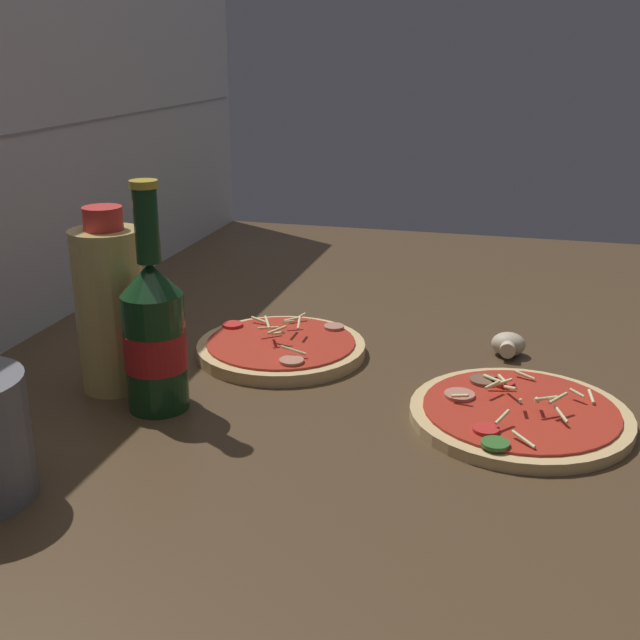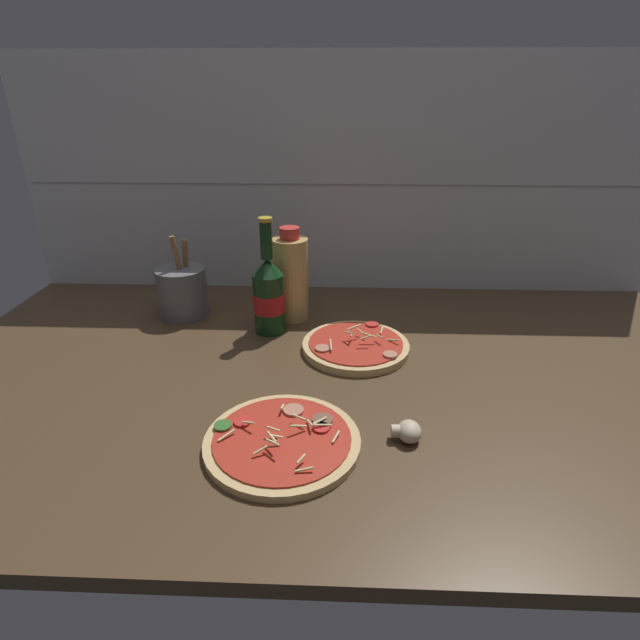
# 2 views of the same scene
# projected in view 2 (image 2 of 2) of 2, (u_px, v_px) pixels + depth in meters

# --- Properties ---
(counter_slab) EXTENTS (1.60, 0.90, 0.03)m
(counter_slab) POSITION_uv_depth(u_px,v_px,m) (336.00, 378.00, 0.96)
(counter_slab) COLOR #4C3823
(counter_slab) RESTS_ON ground
(tile_backsplash) EXTENTS (1.60, 0.01, 0.60)m
(tile_backsplash) POSITION_uv_depth(u_px,v_px,m) (339.00, 184.00, 1.25)
(tile_backsplash) COLOR silver
(tile_backsplash) RESTS_ON ground
(pizza_near) EXTENTS (0.24, 0.24, 0.04)m
(pizza_near) POSITION_uv_depth(u_px,v_px,m) (281.00, 441.00, 0.76)
(pizza_near) COLOR tan
(pizza_near) RESTS_ON counter_slab
(pizza_far) EXTENTS (0.22, 0.22, 0.05)m
(pizza_far) POSITION_uv_depth(u_px,v_px,m) (355.00, 346.00, 1.03)
(pizza_far) COLOR tan
(pizza_far) RESTS_ON counter_slab
(beer_bottle) EXTENTS (0.07, 0.07, 0.26)m
(beer_bottle) POSITION_uv_depth(u_px,v_px,m) (268.00, 294.00, 1.08)
(beer_bottle) COLOR #143819
(beer_bottle) RESTS_ON counter_slab
(oil_bottle) EXTENTS (0.08, 0.08, 0.22)m
(oil_bottle) POSITION_uv_depth(u_px,v_px,m) (290.00, 278.00, 1.14)
(oil_bottle) COLOR #D6B766
(oil_bottle) RESTS_ON counter_slab
(mushroom_left) EXTENTS (0.05, 0.04, 0.03)m
(mushroom_left) POSITION_uv_depth(u_px,v_px,m) (407.00, 431.00, 0.76)
(mushroom_left) COLOR beige
(mushroom_left) RESTS_ON counter_slab
(utensil_crock) EXTENTS (0.11, 0.11, 0.19)m
(utensil_crock) POSITION_uv_depth(u_px,v_px,m) (182.00, 291.00, 1.17)
(utensil_crock) COLOR slate
(utensil_crock) RESTS_ON counter_slab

